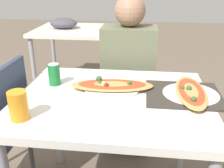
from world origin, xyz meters
name	(u,v)px	position (x,y,z in m)	size (l,w,h in m)	color
dining_table	(113,111)	(0.00, 0.00, 0.67)	(1.01, 0.84, 0.76)	silver
chair_far_seated	(129,84)	(0.04, 0.75, 0.52)	(0.40, 0.40, 0.90)	#2D3851
person_seated	(128,64)	(0.04, 0.63, 0.73)	(0.40, 0.28, 1.22)	#2D2D38
pizza_main	(112,86)	(-0.02, 0.10, 0.77)	(0.47, 0.31, 0.06)	white
soda_can	(54,74)	(-0.35, 0.13, 0.82)	(0.07, 0.07, 0.12)	#197233
drink_glass	(18,106)	(-0.38, -0.27, 0.82)	(0.08, 0.08, 0.13)	orange
serving_tray	(183,94)	(0.37, 0.06, 0.76)	(0.39, 0.34, 0.01)	#332D28
pizza_second	(191,93)	(0.41, 0.06, 0.77)	(0.29, 0.43, 0.05)	white
background_table	(79,34)	(-0.61, 1.80, 0.70)	(1.10, 0.80, 0.88)	silver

